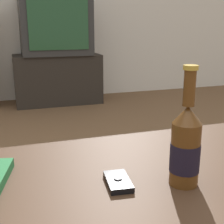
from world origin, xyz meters
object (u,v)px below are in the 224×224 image
Objects in this scene: television at (55,25)px; beer_bottle at (185,146)px; tv_stand at (58,79)px; cell_phone at (119,181)px.

television reaches higher than beer_bottle.
cell_phone is (-0.25, -2.68, 0.21)m from tv_stand.
beer_bottle reaches higher than tv_stand.
tv_stand is at bearing 90.00° from television.
television reaches higher than cell_phone.
cell_phone is at bearing -95.27° from tv_stand.
television reaches higher than tv_stand.
beer_bottle is 2.74× the size of cell_phone.
television is at bearing 90.71° from cell_phone.
beer_bottle reaches higher than cell_phone.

